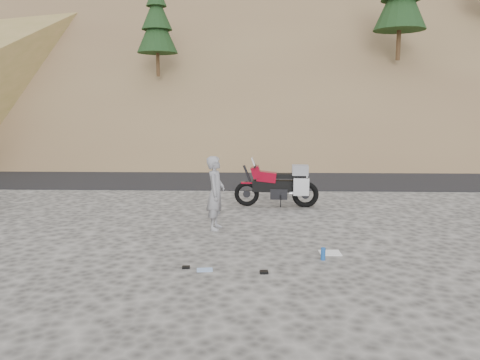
# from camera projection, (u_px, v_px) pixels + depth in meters

# --- Properties ---
(ground) EXTENTS (140.00, 140.00, 0.00)m
(ground) POSITION_uv_depth(u_px,v_px,m) (217.00, 238.00, 9.84)
(ground) COLOR #42403D
(ground) RESTS_ON ground
(road) EXTENTS (120.00, 7.00, 0.05)m
(road) POSITION_uv_depth(u_px,v_px,m) (235.00, 175.00, 18.73)
(road) COLOR black
(road) RESTS_ON ground
(hillside) EXTENTS (120.00, 73.00, 46.72)m
(hillside) POSITION_uv_depth(u_px,v_px,m) (247.00, 25.00, 48.46)
(hillside) COLOR brown
(hillside) RESTS_ON ground
(motorcycle) EXTENTS (2.32, 0.71, 1.38)m
(motorcycle) POSITION_uv_depth(u_px,v_px,m) (280.00, 185.00, 12.81)
(motorcycle) COLOR black
(motorcycle) RESTS_ON ground
(man) EXTENTS (0.47, 0.65, 1.65)m
(man) POSITION_uv_depth(u_px,v_px,m) (216.00, 229.00, 10.55)
(man) COLOR gray
(man) RESTS_ON ground
(gear_white_cloth) EXTENTS (0.41, 0.36, 0.01)m
(gear_white_cloth) POSITION_uv_depth(u_px,v_px,m) (330.00, 253.00, 8.81)
(gear_white_cloth) COLOR white
(gear_white_cloth) RESTS_ON ground
(gear_bottle) EXTENTS (0.10, 0.10, 0.23)m
(gear_bottle) POSITION_uv_depth(u_px,v_px,m) (323.00, 254.00, 8.40)
(gear_bottle) COLOR #1A4E9D
(gear_bottle) RESTS_ON ground
(gear_glove_a) EXTENTS (0.14, 0.10, 0.04)m
(gear_glove_a) POSITION_uv_depth(u_px,v_px,m) (186.00, 267.00, 7.98)
(gear_glove_a) COLOR black
(gear_glove_a) RESTS_ON ground
(gear_glove_b) EXTENTS (0.15, 0.12, 0.05)m
(gear_glove_b) POSITION_uv_depth(u_px,v_px,m) (264.00, 272.00, 7.74)
(gear_glove_b) COLOR black
(gear_glove_b) RESTS_ON ground
(gear_blue_cloth) EXTENTS (0.29, 0.23, 0.01)m
(gear_blue_cloth) POSITION_uv_depth(u_px,v_px,m) (205.00, 270.00, 7.90)
(gear_blue_cloth) COLOR #8DABDA
(gear_blue_cloth) RESTS_ON ground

